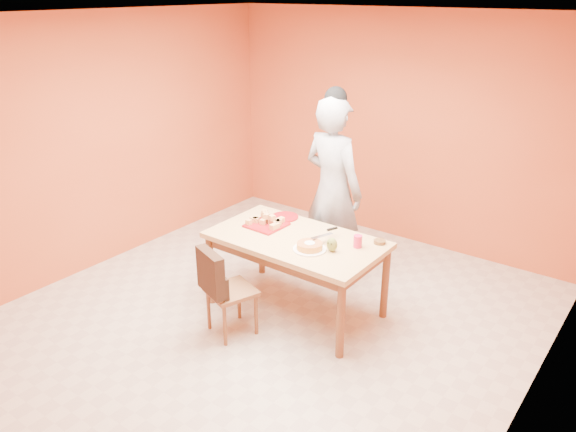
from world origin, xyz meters
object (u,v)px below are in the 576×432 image
Objects in this scene: pastry_platter at (267,225)px; red_dinner_plate at (285,217)px; dining_table at (296,247)px; checker_tin at (380,242)px; magenta_glass at (358,241)px; egg_ornament at (332,245)px; sponge_cake at (310,246)px; person at (333,190)px; dining_chair at (230,289)px.

pastry_platter reaches higher than red_dinner_plate.
dining_table is 0.77m from checker_tin.
magenta_glass is at bearing 6.97° from pastry_platter.
pastry_platter is at bearing -173.03° from magenta_glass.
pastry_platter is at bearing 154.79° from egg_ornament.
sponge_cake is at bearing -170.14° from egg_ornament.
dining_table is 0.60m from magenta_glass.
egg_ornament is (0.81, -0.09, 0.05)m from pastry_platter.
dining_table is 12.67× the size of egg_ornament.
magenta_glass is (0.67, -0.63, -0.16)m from person.
red_dinner_plate is at bearing -178.46° from checker_tin.
dining_chair is 1.56m from person.
checker_tin is at bearing 67.73° from dining_chair.
checker_tin is at bearing 159.46° from person.
sponge_cake is 0.20m from egg_ornament.
red_dinner_plate is 1.05m from checker_tin.
person is 18.03× the size of checker_tin.
dining_table is at bearing 90.03° from dining_chair.
red_dinner_plate is 1.19× the size of sponge_cake.
magenta_glass reaches higher than pastry_platter.
egg_ornament is (0.79, -0.37, 0.06)m from red_dinner_plate.
dining_chair reaches higher than checker_tin.
checker_tin is at bearing 27.44° from dining_table.
magenta_glass reaches higher than checker_tin.
red_dinner_plate is (-0.26, -0.47, -0.20)m from person.
person reaches higher than dining_table.
magenta_glass reaches higher than sponge_cake.
person reaches higher than red_dinner_plate.
dining_table is at bearing 150.81° from sponge_cake.
dining_chair reaches higher than red_dinner_plate.
sponge_cake is at bearing -131.43° from checker_tin.
dining_table is at bearing -152.56° from checker_tin.
red_dinner_plate is at bearing 139.31° from dining_table.
egg_ornament is at bearing 28.50° from sponge_cake.
magenta_glass is at bearing -9.61° from red_dinner_plate.
dining_chair is (-0.24, -0.67, -0.23)m from dining_table.
sponge_cake is (0.24, -0.14, 0.13)m from dining_table.
pastry_platter is at bearing 121.73° from dining_chair.
magenta_glass is 0.22m from checker_tin.
pastry_platter is 0.81m from egg_ornament.
sponge_cake is 2.12× the size of checker_tin.
sponge_cake reaches higher than dining_table.
sponge_cake reaches higher than red_dinner_plate.
dining_chair is 2.52× the size of pastry_platter.
sponge_cake reaches higher than checker_tin.
dining_table is 0.86m from person.
dining_chair is 1.41m from checker_tin.
magenta_glass is at bearing 37.95° from egg_ornament.
person is 8.52× the size of sponge_cake.
red_dinner_plate reaches higher than dining_table.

